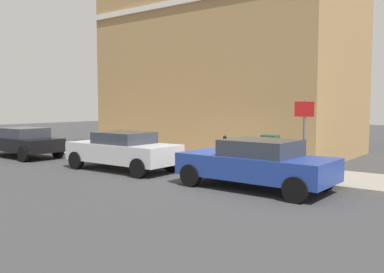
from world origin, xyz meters
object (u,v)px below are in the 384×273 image
Objects in this scene: bollard_near_cabinet at (225,148)px; utility_cabinet at (270,153)px; car_black at (22,142)px; car_silver at (123,150)px; street_sign at (304,128)px; car_blue at (256,163)px.

utility_cabinet is at bearing -93.00° from bollard_near_cabinet.
car_black reaches higher than utility_cabinet.
street_sign is (1.55, -6.05, 0.94)m from car_silver.
street_sign is at bearing -124.78° from utility_cabinet.
car_blue is at bearing -178.94° from car_black.
car_blue is at bearing -134.45° from bollard_near_cabinet.
car_blue is at bearing -160.72° from utility_cabinet.
utility_cabinet reaches higher than bollard_near_cabinet.
street_sign is at bearing -171.93° from car_black.
utility_cabinet is 0.50× the size of street_sign.
car_blue is 1.04× the size of car_black.
car_silver is at bearing -178.15° from car_black.
car_black is 3.61× the size of utility_cabinet.
bollard_near_cabinet is at bearing -160.97° from car_black.
car_blue reaches higher than car_black.
utility_cabinet is at bearing -69.89° from car_blue.
car_blue is 4.14× the size of bollard_near_cabinet.
car_black is (-0.21, 6.27, -0.03)m from car_silver.
street_sign is (1.53, -0.73, 0.94)m from car_blue.
bollard_near_cabinet is (0.10, 1.91, 0.02)m from utility_cabinet.
car_silver is at bearing 104.36° from street_sign.
utility_cabinet is (2.92, -10.64, -0.01)m from car_black.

